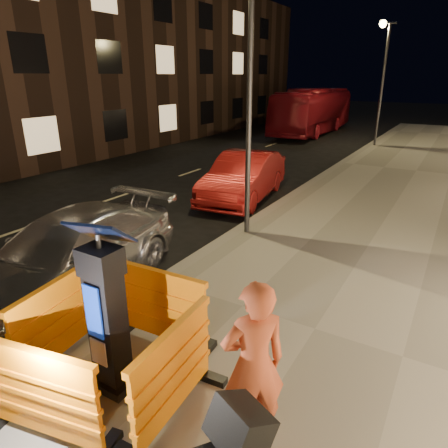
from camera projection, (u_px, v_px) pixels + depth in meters
The scene contains 14 objects.
ground_plane at pixel (161, 287), 7.53m from camera, with size 120.00×120.00×0.00m, color black.
sidewalk at pixel (314, 333), 6.06m from camera, with size 6.00×60.00×0.15m, color gray.
kerb at pixel (160, 283), 7.50m from camera, with size 0.30×60.00×0.15m, color slate.
parking_kiosk at pixel (107, 312), 4.60m from camera, with size 0.65×0.65×2.06m, color black.
barrier_front at pixel (40, 397), 3.99m from camera, with size 1.48×0.61×1.15m, color orange.
barrier_back at pixel (161, 308), 5.52m from camera, with size 1.48×0.61×1.15m, color orange.
barrier_kerbside at pixel (58, 322), 5.21m from camera, with size 1.48×0.61×1.15m, color orange.
barrier_bldgside at pixel (174, 374), 4.30m from camera, with size 1.48×0.61×1.15m, color orange.
car_silver at pixel (74, 286), 7.56m from camera, with size 1.93×4.74×1.38m, color silver.
car_red at pixel (243, 199), 12.85m from camera, with size 1.55×4.46×1.47m, color maroon.
bus_doubledecker at pixel (312, 133), 27.43m from camera, with size 2.45×10.48×2.92m, color maroon.
man at pixel (253, 365), 3.93m from camera, with size 0.67×0.44×1.84m, color #AF4727.
street_lamp_mid at pixel (249, 104), 8.71m from camera, with size 0.12×0.12×6.00m, color #3F3F44.
street_lamp_far at pixel (382, 87), 20.78m from camera, with size 0.12×0.12×6.00m, color #3F3F44.
Camera 1 is at (4.43, -5.08, 3.75)m, focal length 32.00 mm.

